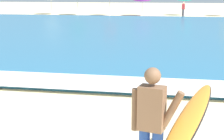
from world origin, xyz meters
TOP-DOWN VIEW (x-y plane):
  - sea at (0.00, 19.38)m, footprint 120.00×28.00m
  - surf_foam at (0.00, 5.98)m, footprint 120.00×1.72m
  - surfer_with_board at (3.36, 0.92)m, footprint 1.24×2.82m
  - beachgoer_near_row_left at (3.91, 34.04)m, footprint 0.32×0.20m

SIDE VIEW (x-z plane):
  - sea at x=0.00m, z-range 0.00..0.14m
  - surf_foam at x=0.00m, z-range 0.14..0.15m
  - beachgoer_near_row_left at x=3.91m, z-range 0.05..1.63m
  - surfer_with_board at x=3.36m, z-range 0.17..1.90m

